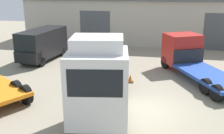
{
  "coord_description": "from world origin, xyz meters",
  "views": [
    {
      "loc": [
        0.66,
        -12.44,
        6.2
      ],
      "look_at": [
        -2.07,
        1.81,
        1.6
      ],
      "focal_mm": 42.0,
      "sensor_mm": 36.0,
      "label": 1
    }
  ],
  "objects_px": {
    "tractor_unit_white": "(99,84)",
    "traffic_cone": "(130,79)",
    "delivery_van_black": "(42,44)",
    "flatbed_truck_red": "(189,56)"
  },
  "relations": [
    {
      "from": "flatbed_truck_red",
      "to": "traffic_cone",
      "type": "relative_size",
      "value": 13.89
    },
    {
      "from": "delivery_van_black",
      "to": "traffic_cone",
      "type": "xyz_separation_m",
      "value": [
        7.94,
        -3.82,
        -1.16
      ]
    },
    {
      "from": "delivery_van_black",
      "to": "traffic_cone",
      "type": "distance_m",
      "value": 8.89
    },
    {
      "from": "flatbed_truck_red",
      "to": "delivery_van_black",
      "type": "distance_m",
      "value": 11.86
    },
    {
      "from": "tractor_unit_white",
      "to": "traffic_cone",
      "type": "distance_m",
      "value": 5.93
    },
    {
      "from": "delivery_van_black",
      "to": "traffic_cone",
      "type": "height_order",
      "value": "delivery_van_black"
    },
    {
      "from": "flatbed_truck_red",
      "to": "traffic_cone",
      "type": "bearing_deg",
      "value": 98.76
    },
    {
      "from": "delivery_van_black",
      "to": "traffic_cone",
      "type": "bearing_deg",
      "value": 71.71
    },
    {
      "from": "flatbed_truck_red",
      "to": "tractor_unit_white",
      "type": "bearing_deg",
      "value": 124.87
    },
    {
      "from": "tractor_unit_white",
      "to": "delivery_van_black",
      "type": "distance_m",
      "value": 11.89
    }
  ]
}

